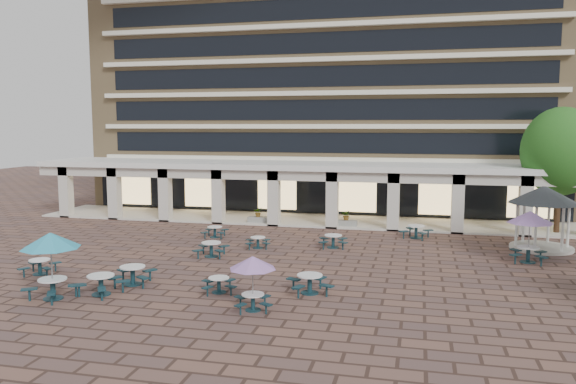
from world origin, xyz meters
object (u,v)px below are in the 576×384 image
picnic_table_0 (40,265)px  picnic_table_2 (219,283)px  picnic_table_1 (133,274)px  gazebo (544,202)px  planter_right (346,220)px  planter_left (258,217)px

picnic_table_0 → picnic_table_2: size_ratio=1.06×
picnic_table_0 → picnic_table_1: (5.26, -0.59, 0.07)m
picnic_table_2 → gazebo: bearing=17.5°
picnic_table_2 → picnic_table_0: bearing=153.5°
gazebo → planter_right: (-11.97, 4.51, -2.30)m
planter_left → picnic_table_1: bearing=-93.7°
gazebo → planter_right: gazebo is taller
planter_right → picnic_table_2: bearing=-101.2°
gazebo → planter_right: size_ratio=2.64×
planter_right → gazebo: bearing=-20.6°
picnic_table_1 → planter_right: (7.57, 16.66, -0.04)m
picnic_table_1 → planter_left: size_ratio=1.46×
gazebo → planter_left: size_ratio=2.64×
picnic_table_1 → planter_left: (1.07, 16.66, -0.05)m
picnic_table_0 → planter_left: size_ratio=1.29×
picnic_table_2 → planter_right: (3.35, 16.91, 0.07)m
picnic_table_0 → planter_right: planter_right is taller
gazebo → picnic_table_0: bearing=-155.0°
picnic_table_0 → picnic_table_2: bearing=-20.6°
picnic_table_0 → gazebo: size_ratio=0.49×
gazebo → planter_right: bearing=159.4°
picnic_table_1 → planter_left: planter_left is taller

